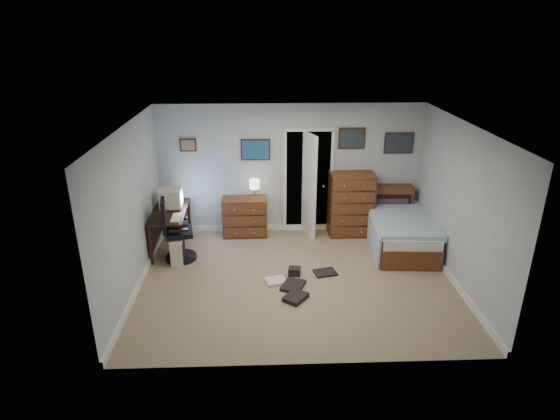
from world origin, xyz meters
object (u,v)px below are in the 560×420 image
object	(u,v)px
office_chair	(176,237)
tall_dresser	(351,204)
computer_desk	(165,220)
low_dresser	(245,217)
bed	(399,229)

from	to	relation	value
office_chair	tall_dresser	xyz separation A→B (m)	(3.20, 0.95, 0.18)
tall_dresser	office_chair	bearing A→B (deg)	-165.41
computer_desk	low_dresser	xyz separation A→B (m)	(1.41, 0.54, -0.19)
computer_desk	office_chair	xyz separation A→B (m)	(0.25, -0.43, -0.14)
office_chair	low_dresser	xyz separation A→B (m)	(1.16, 0.98, -0.05)
office_chair	tall_dresser	distance (m)	3.34
office_chair	bed	world-z (taller)	office_chair
computer_desk	bed	world-z (taller)	computer_desk
office_chair	bed	bearing A→B (deg)	-3.76
computer_desk	low_dresser	size ratio (longest dim) A/B	1.53
low_dresser	tall_dresser	distance (m)	2.06
office_chair	bed	distance (m)	4.05
low_dresser	tall_dresser	world-z (taller)	tall_dresser
low_dresser	tall_dresser	size ratio (longest dim) A/B	0.69
bed	computer_desk	bearing A→B (deg)	-176.43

